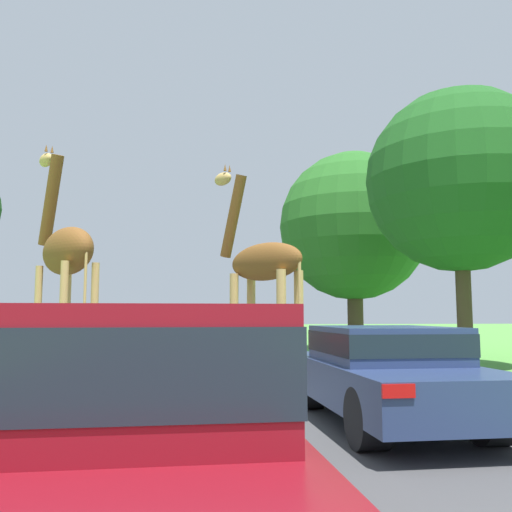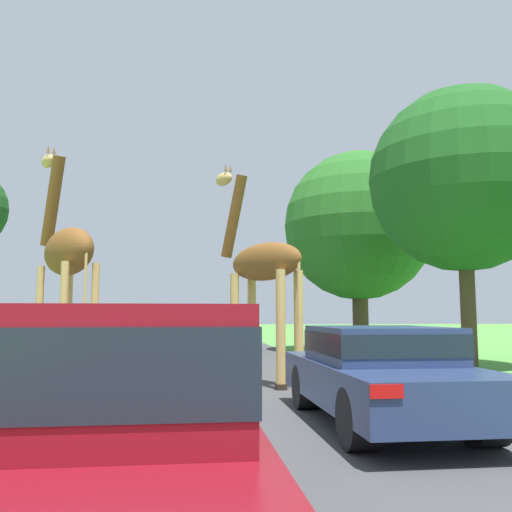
# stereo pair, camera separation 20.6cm
# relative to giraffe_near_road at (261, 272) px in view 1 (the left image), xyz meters

# --- Properties ---
(road) EXTENTS (8.09, 120.00, 0.00)m
(road) POSITION_rel_giraffe_near_road_xyz_m (-1.78, 18.37, -2.30)
(road) COLOR #424244
(road) RESTS_ON ground
(giraffe_near_road) EXTENTS (1.84, 2.59, 4.86)m
(giraffe_near_road) POSITION_rel_giraffe_near_road_xyz_m (0.00, 0.00, 0.00)
(giraffe_near_road) COLOR tan
(giraffe_near_road) RESTS_ON ground
(giraffe_companion) EXTENTS (1.86, 2.58, 5.20)m
(giraffe_companion) POSITION_rel_giraffe_near_road_xyz_m (-4.00, 0.20, 0.34)
(giraffe_companion) COLOR tan
(giraffe_companion) RESTS_ON ground
(car_lead_maroon) EXTENTS (1.71, 4.53, 1.45)m
(car_lead_maroon) POSITION_rel_giraffe_near_road_xyz_m (-2.01, -8.11, -1.52)
(car_lead_maroon) COLOR maroon
(car_lead_maroon) RESTS_ON ground
(car_queue_right) EXTENTS (1.87, 4.05, 1.38)m
(car_queue_right) POSITION_rel_giraffe_near_road_xyz_m (-3.11, 5.98, -1.58)
(car_queue_right) COLOR #561914
(car_queue_right) RESTS_ON ground
(car_queue_left) EXTENTS (1.72, 4.61, 1.33)m
(car_queue_left) POSITION_rel_giraffe_near_road_xyz_m (-4.56, 13.79, -1.60)
(car_queue_left) COLOR #144C28
(car_queue_left) RESTS_ON ground
(car_far_ahead) EXTENTS (1.85, 4.12, 1.29)m
(car_far_ahead) POSITION_rel_giraffe_near_road_xyz_m (0.03, 11.13, -1.61)
(car_far_ahead) COLOR black
(car_far_ahead) RESTS_ON ground
(car_verge_right) EXTENTS (1.74, 4.27, 1.26)m
(car_verge_right) POSITION_rel_giraffe_near_road_xyz_m (0.99, -4.24, -1.62)
(car_verge_right) COLOR navy
(car_verge_right) RESTS_ON ground
(car_rear_follower) EXTENTS (1.76, 4.25, 1.40)m
(car_rear_follower) POSITION_rel_giraffe_near_road_xyz_m (0.26, 15.97, -1.54)
(car_rear_follower) COLOR gray
(car_rear_follower) RESTS_ON ground
(tree_right_cluster) EXTENTS (5.84, 5.84, 7.82)m
(tree_right_cluster) POSITION_rel_giraffe_near_road_xyz_m (5.11, 9.18, 2.58)
(tree_right_cluster) COLOR #4C3828
(tree_right_cluster) RESTS_ON ground
(tree_mid_field) EXTENTS (5.09, 5.09, 7.66)m
(tree_mid_field) POSITION_rel_giraffe_near_road_xyz_m (5.95, 2.58, 2.80)
(tree_mid_field) COLOR #4C3828
(tree_mid_field) RESTS_ON ground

